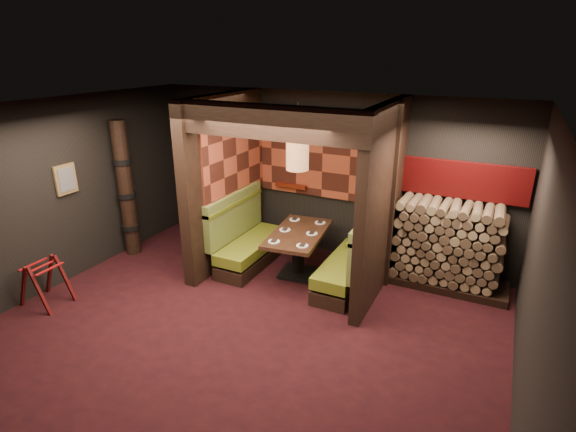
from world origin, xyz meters
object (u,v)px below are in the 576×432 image
at_px(totem_column, 126,190).
at_px(dining_table, 298,245).
at_px(booth_bench_left, 247,242).
at_px(booth_bench_right, 352,264).
at_px(pendant_lamp, 297,155).
at_px(luggage_rack, 44,281).
at_px(firewood_stack, 453,247).

bearing_deg(totem_column, dining_table, 10.30).
bearing_deg(booth_bench_left, totem_column, -165.25).
bearing_deg(booth_bench_right, pendant_lamp, -177.24).
relative_size(luggage_rack, firewood_stack, 0.42).
bearing_deg(booth_bench_right, dining_table, 179.67).
bearing_deg(booth_bench_right, totem_column, -172.14).
bearing_deg(totem_column, booth_bench_right, 7.86).
relative_size(luggage_rack, totem_column, 0.30).
relative_size(booth_bench_left, pendant_lamp, 1.52).
xyz_separation_m(dining_table, firewood_stack, (2.28, 0.69, 0.16)).
xyz_separation_m(dining_table, pendant_lamp, (0.00, -0.05, 1.50)).
bearing_deg(booth_bench_left, luggage_rack, -128.76).
distance_m(booth_bench_right, dining_table, 0.93).
xyz_separation_m(booth_bench_left, totem_column, (-2.09, -0.55, 0.79)).
relative_size(booth_bench_left, totem_column, 0.67).
distance_m(dining_table, firewood_stack, 2.39).
xyz_separation_m(booth_bench_left, pendant_lamp, (0.97, -0.04, 1.62)).
bearing_deg(pendant_lamp, luggage_rack, -140.80).
distance_m(booth_bench_left, totem_column, 2.30).
xyz_separation_m(booth_bench_right, dining_table, (-0.93, 0.01, 0.12)).
height_order(pendant_lamp, totem_column, pendant_lamp).
xyz_separation_m(totem_column, firewood_stack, (5.33, 1.25, -0.51)).
xyz_separation_m(pendant_lamp, totem_column, (-3.06, -0.51, -0.83)).
height_order(booth_bench_left, pendant_lamp, pendant_lamp).
bearing_deg(booth_bench_left, pendant_lamp, -2.64).
relative_size(dining_table, firewood_stack, 0.88).
bearing_deg(booth_bench_left, dining_table, 0.32).
bearing_deg(booth_bench_left, booth_bench_right, 0.00).
xyz_separation_m(booth_bench_right, pendant_lamp, (-0.93, -0.04, 1.62)).
bearing_deg(booth_bench_right, luggage_rack, -147.77).
bearing_deg(totem_column, booth_bench_left, 14.75).
xyz_separation_m(pendant_lamp, firewood_stack, (2.28, 0.74, -1.34)).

